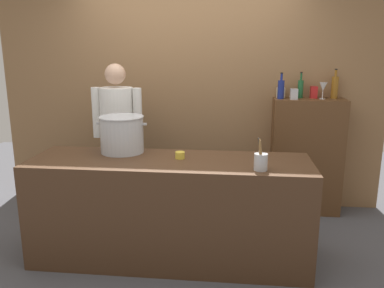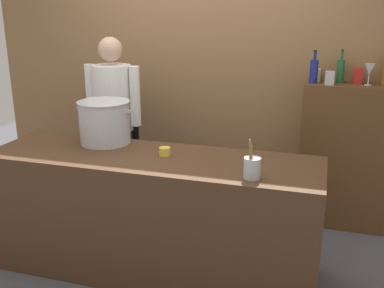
{
  "view_description": "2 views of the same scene",
  "coord_description": "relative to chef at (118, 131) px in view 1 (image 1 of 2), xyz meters",
  "views": [
    {
      "loc": [
        0.53,
        -3.13,
        1.81
      ],
      "look_at": [
        0.16,
        0.25,
        0.98
      ],
      "focal_mm": 36.84,
      "sensor_mm": 36.0,
      "label": 1
    },
    {
      "loc": [
        1.12,
        -2.73,
        1.9
      ],
      "look_at": [
        0.21,
        0.28,
        0.92
      ],
      "focal_mm": 41.51,
      "sensor_mm": 36.0,
      "label": 2
    }
  ],
  "objects": [
    {
      "name": "ground_plane",
      "position": [
        0.67,
        -0.77,
        -0.96
      ],
      "size": [
        8.0,
        8.0,
        0.0
      ],
      "primitive_type": "plane",
      "color": "#4C4C51"
    },
    {
      "name": "brick_back_panel",
      "position": [
        0.67,
        0.63,
        0.54
      ],
      "size": [
        4.4,
        0.1,
        3.0
      ],
      "primitive_type": "cube",
      "color": "olive",
      "rests_on": "ground_plane"
    },
    {
      "name": "prep_counter",
      "position": [
        0.67,
        -0.77,
        -0.51
      ],
      "size": [
        2.36,
        0.7,
        0.9
      ],
      "primitive_type": "cube",
      "color": "#472D1C",
      "rests_on": "ground_plane"
    },
    {
      "name": "bar_cabinet",
      "position": [
        2.0,
        0.42,
        -0.33
      ],
      "size": [
        0.76,
        0.32,
        1.28
      ],
      "primitive_type": "cube",
      "color": "brown",
      "rests_on": "ground_plane"
    },
    {
      "name": "chef",
      "position": [
        0.0,
        0.0,
        0.0
      ],
      "size": [
        0.53,
        0.37,
        1.66
      ],
      "rotation": [
        0.0,
        0.0,
        3.09
      ],
      "color": "black",
      "rests_on": "ground_plane"
    },
    {
      "name": "stockpot_large",
      "position": [
        0.21,
        -0.57,
        0.1
      ],
      "size": [
        0.45,
        0.4,
        0.32
      ],
      "color": "#B7BABF",
      "rests_on": "prep_counter"
    },
    {
      "name": "utensil_crock",
      "position": [
        1.41,
        -0.99,
        0.01
      ],
      "size": [
        0.1,
        0.1,
        0.25
      ],
      "color": "#B7BABF",
      "rests_on": "prep_counter"
    },
    {
      "name": "butter_jar",
      "position": [
        0.75,
        -0.73,
        -0.04
      ],
      "size": [
        0.08,
        0.08,
        0.06
      ],
      "primitive_type": "cylinder",
      "color": "yellow",
      "rests_on": "prep_counter"
    },
    {
      "name": "wine_bottle_amber",
      "position": [
        2.27,
        0.5,
        0.44
      ],
      "size": [
        0.07,
        0.07,
        0.32
      ],
      "color": "#8C5919",
      "rests_on": "bar_cabinet"
    },
    {
      "name": "wine_bottle_green",
      "position": [
        1.91,
        0.48,
        0.42
      ],
      "size": [
        0.06,
        0.06,
        0.28
      ],
      "color": "#1E592D",
      "rests_on": "bar_cabinet"
    },
    {
      "name": "wine_bottle_cobalt",
      "position": [
        1.69,
        0.4,
        0.42
      ],
      "size": [
        0.07,
        0.07,
        0.28
      ],
      "color": "navy",
      "rests_on": "bar_cabinet"
    },
    {
      "name": "wine_glass_short",
      "position": [
        2.13,
        0.42,
        0.44
      ],
      "size": [
        0.08,
        0.08,
        0.18
      ],
      "color": "silver",
      "rests_on": "bar_cabinet"
    },
    {
      "name": "spice_tin_cream",
      "position": [
        1.7,
        0.51,
        0.37
      ],
      "size": [
        0.09,
        0.09,
        0.11
      ],
      "primitive_type": "cube",
      "color": "beige",
      "rests_on": "bar_cabinet"
    },
    {
      "name": "spice_tin_silver",
      "position": [
        1.82,
        0.35,
        0.37
      ],
      "size": [
        0.07,
        0.07,
        0.11
      ],
      "primitive_type": "cube",
      "color": "#B2B2B7",
      "rests_on": "bar_cabinet"
    },
    {
      "name": "spice_tin_red",
      "position": [
        2.05,
        0.48,
        0.38
      ],
      "size": [
        0.07,
        0.07,
        0.13
      ],
      "primitive_type": "cube",
      "color": "red",
      "rests_on": "bar_cabinet"
    }
  ]
}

